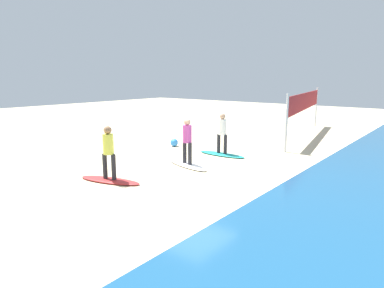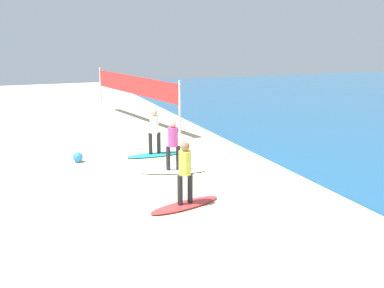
# 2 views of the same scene
# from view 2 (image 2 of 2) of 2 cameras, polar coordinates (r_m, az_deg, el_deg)

# --- Properties ---
(ground_plane) EXTENTS (60.00, 60.00, 0.00)m
(ground_plane) POSITION_cam_2_polar(r_m,az_deg,el_deg) (14.46, 0.69, -3.91)
(ground_plane) COLOR beige
(surfboard_teal) EXTENTS (0.61, 2.11, 0.09)m
(surfboard_teal) POSITION_cam_2_polar(r_m,az_deg,el_deg) (16.75, -4.69, -1.34)
(surfboard_teal) COLOR teal
(surfboard_teal) RESTS_ON ground
(surfer_teal) EXTENTS (0.32, 0.46, 1.64)m
(surfer_teal) POSITION_cam_2_polar(r_m,az_deg,el_deg) (16.52, -4.76, 1.99)
(surfer_teal) COLOR #232328
(surfer_teal) RESTS_ON surfboard_teal
(surfboard_white) EXTENTS (1.07, 2.17, 0.09)m
(surfboard_white) POSITION_cam_2_polar(r_m,az_deg,el_deg) (14.71, -2.36, -3.42)
(surfboard_white) COLOR white
(surfboard_white) RESTS_ON ground
(surfer_white) EXTENTS (0.32, 0.45, 1.64)m
(surfer_white) POSITION_cam_2_polar(r_m,az_deg,el_deg) (14.45, -2.40, 0.34)
(surfer_white) COLOR #232328
(surfer_white) RESTS_ON surfboard_white
(surfboard_red) EXTENTS (1.11, 2.17, 0.09)m
(surfboard_red) POSITION_cam_2_polar(r_m,az_deg,el_deg) (11.88, -0.87, -7.65)
(surfboard_red) COLOR red
(surfboard_red) RESTS_ON ground
(surfer_red) EXTENTS (0.32, 0.45, 1.64)m
(surfer_red) POSITION_cam_2_polar(r_m,az_deg,el_deg) (11.56, -0.88, -3.06)
(surfer_red) COLOR #232328
(surfer_red) RESTS_ON surfboard_red
(volleyball_net) EXTENTS (8.93, 1.83, 2.50)m
(volleyball_net) POSITION_cam_2_polar(r_m,az_deg,el_deg) (22.98, -7.35, 7.09)
(volleyball_net) COLOR silver
(volleyball_net) RESTS_ON ground
(beach_ball) EXTENTS (0.36, 0.36, 0.36)m
(beach_ball) POSITION_cam_2_polar(r_m,az_deg,el_deg) (16.34, -14.16, -1.61)
(beach_ball) COLOR #338CE5
(beach_ball) RESTS_ON ground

